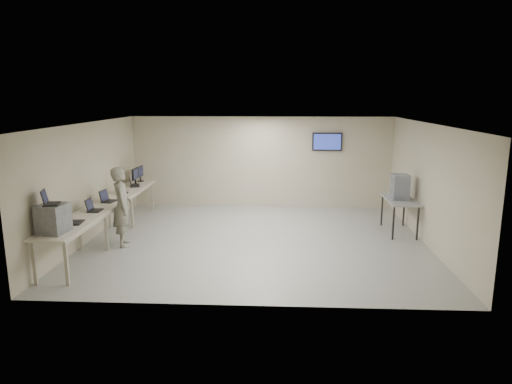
{
  "coord_description": "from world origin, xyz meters",
  "views": [
    {
      "loc": [
        0.54,
        -10.5,
        3.41
      ],
      "look_at": [
        0.0,
        0.2,
        1.15
      ],
      "focal_mm": 32.0,
      "sensor_mm": 36.0,
      "label": 1
    }
  ],
  "objects_px": {
    "soldier": "(122,207)",
    "side_table": "(400,202)",
    "workbench": "(107,205)",
    "equipment_box": "(53,219)"
  },
  "relations": [
    {
      "from": "equipment_box",
      "to": "soldier",
      "type": "relative_size",
      "value": 0.29
    },
    {
      "from": "side_table",
      "to": "workbench",
      "type": "bearing_deg",
      "value": -173.26
    },
    {
      "from": "side_table",
      "to": "equipment_box",
      "type": "bearing_deg",
      "value": -155.2
    },
    {
      "from": "equipment_box",
      "to": "soldier",
      "type": "height_order",
      "value": "soldier"
    },
    {
      "from": "workbench",
      "to": "equipment_box",
      "type": "bearing_deg",
      "value": -91.44
    },
    {
      "from": "soldier",
      "to": "side_table",
      "type": "distance_m",
      "value": 6.78
    },
    {
      "from": "workbench",
      "to": "soldier",
      "type": "bearing_deg",
      "value": -43.31
    },
    {
      "from": "soldier",
      "to": "side_table",
      "type": "xyz_separation_m",
      "value": [
        6.64,
        1.36,
        -0.13
      ]
    },
    {
      "from": "equipment_box",
      "to": "side_table",
      "type": "xyz_separation_m",
      "value": [
        7.25,
        3.35,
        -0.37
      ]
    },
    {
      "from": "workbench",
      "to": "soldier",
      "type": "distance_m",
      "value": 0.76
    }
  ]
}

